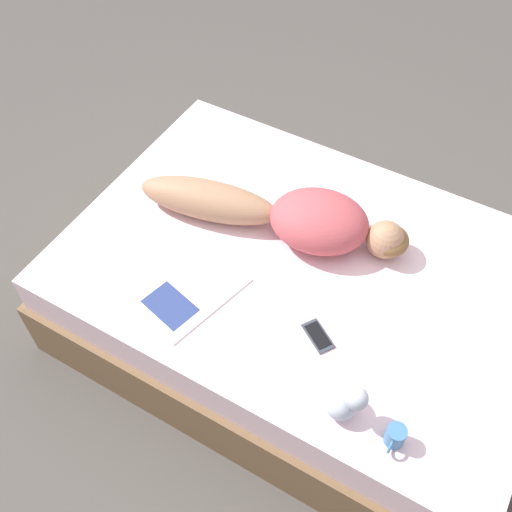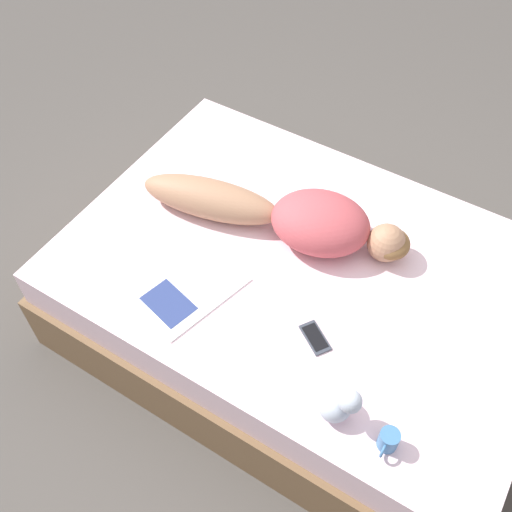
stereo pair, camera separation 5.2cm
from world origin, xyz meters
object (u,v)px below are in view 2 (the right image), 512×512
person (288,216)px  cell_phone (315,338)px  open_magazine (188,289)px  coffee_mug (388,440)px

person → cell_phone: 0.59m
open_magazine → cell_phone: 0.58m
open_magazine → coffee_mug: bearing=94.0°
person → open_magazine: (0.51, -0.19, -0.09)m
open_magazine → coffee_mug: (0.18, 1.00, 0.04)m
person → coffee_mug: 1.06m
person → coffee_mug: size_ratio=11.70×
coffee_mug → cell_phone: 0.50m
open_magazine → person: bearing=173.7°
coffee_mug → open_magazine: bearing=-100.2°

